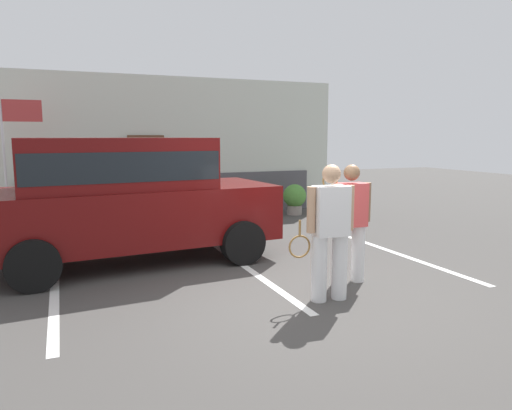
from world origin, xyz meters
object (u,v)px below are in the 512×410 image
tennis_player_man (330,231)px  tennis_player_woman (350,222)px  potted_plant_by_porch (295,198)px  flag_pole (13,140)px  parked_suv (126,194)px

tennis_player_man → tennis_player_woman: size_ratio=1.03×
potted_plant_by_porch → tennis_player_woman: bearing=-109.4°
tennis_player_woman → potted_plant_by_porch: 5.98m
tennis_player_woman → flag_pole: size_ratio=0.59×
parked_suv → tennis_player_woman: parked_suv is taller
tennis_player_woman → potted_plant_by_porch: tennis_player_woman is taller
parked_suv → flag_pole: (-1.84, 3.25, 0.86)m
parked_suv → tennis_player_man: size_ratio=2.73×
potted_plant_by_porch → flag_pole: 6.78m
tennis_player_woman → potted_plant_by_porch: (1.98, 5.62, -0.43)m
tennis_player_man → potted_plant_by_porch: size_ratio=2.13×
tennis_player_woman → potted_plant_by_porch: bearing=-106.8°
tennis_player_woman → flag_pole: flag_pole is taller
tennis_player_man → tennis_player_woman: (0.65, 0.53, -0.01)m
tennis_player_man → potted_plant_by_porch: 6.71m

